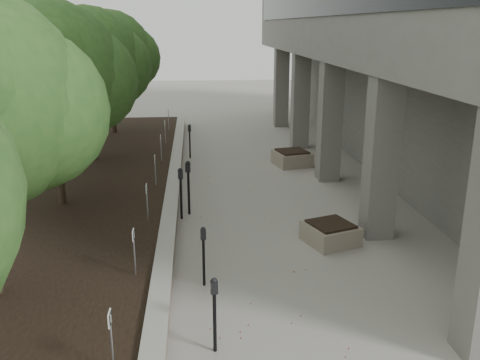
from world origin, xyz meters
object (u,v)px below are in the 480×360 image
planter_front (330,233)px  crabapple_tree_3 (53,105)px  parking_meter_1 (215,315)px  crabapple_tree_5 (110,72)px  parking_meter_2 (204,256)px  parking_meter_4 (189,188)px  parking_meter_5 (190,141)px  planter_back (292,158)px  crabapple_tree_4 (89,84)px  parking_meter_3 (181,194)px

planter_front → crabapple_tree_3: bearing=161.0°
parking_meter_1 → planter_front: bearing=44.6°
crabapple_tree_5 → parking_meter_1: (3.93, -16.57, -2.46)m
parking_meter_2 → planter_front: (3.13, 1.91, -0.38)m
parking_meter_4 → crabapple_tree_3: bearing=-170.1°
parking_meter_5 → parking_meter_1: bearing=-81.7°
crabapple_tree_3 → parking_meter_2: (3.80, -4.29, -2.48)m
crabapple_tree_3 → planter_back: (7.33, 5.00, -2.83)m
crabapple_tree_3 → planter_front: crabapple_tree_3 is taller
crabapple_tree_4 → parking_meter_1: bearing=-71.2°
crabapple_tree_5 → parking_meter_4: (3.47, -10.05, -2.34)m
crabapple_tree_5 → planter_back: (7.33, -5.00, -2.83)m
crabapple_tree_3 → planter_back: size_ratio=4.39×
parking_meter_2 → planter_back: size_ratio=1.04×
crabapple_tree_3 → crabapple_tree_5: 10.00m
crabapple_tree_3 → parking_meter_1: crabapple_tree_3 is taller
parking_meter_1 → parking_meter_2: 2.28m
parking_meter_4 → planter_back: bearing=63.3°
parking_meter_2 → parking_meter_4: bearing=91.3°
parking_meter_3 → crabapple_tree_5: bearing=94.4°
crabapple_tree_3 → parking_meter_2: 6.25m
crabapple_tree_5 → planter_back: bearing=-34.3°
crabapple_tree_4 → parking_meter_4: 6.56m
parking_meter_5 → planter_front: bearing=-62.3°
crabapple_tree_3 → crabapple_tree_5: same height
crabapple_tree_3 → crabapple_tree_4: (0.00, 5.00, 0.00)m
crabapple_tree_5 → parking_meter_4: 10.89m
crabapple_tree_4 → parking_meter_4: bearing=-55.5°
parking_meter_4 → planter_back: parking_meter_4 is taller
parking_meter_3 → crabapple_tree_4: bearing=108.1°
parking_meter_5 → planter_back: parking_meter_5 is taller
parking_meter_4 → planter_front: size_ratio=1.40×
parking_meter_2 → parking_meter_5: 10.74m
crabapple_tree_3 → parking_meter_1: size_ratio=4.10×
crabapple_tree_3 → crabapple_tree_4: same height
parking_meter_1 → crabapple_tree_5: bearing=93.5°
parking_meter_1 → parking_meter_5: parking_meter_5 is taller
crabapple_tree_3 → parking_meter_4: size_ratio=3.49×
parking_meter_1 → parking_meter_4: parking_meter_4 is taller
crabapple_tree_3 → crabapple_tree_5: bearing=90.0°
parking_meter_1 → parking_meter_5: 13.02m
planter_front → planter_back: 7.39m
parking_meter_4 → parking_meter_3: bearing=-110.1°
parking_meter_2 → parking_meter_4: size_ratio=0.82×
parking_meter_1 → parking_meter_3: size_ratio=0.91×
crabapple_tree_4 → planter_back: bearing=-0.0°
parking_meter_3 → planter_front: 4.19m
parking_meter_2 → planter_back: parking_meter_2 is taller
parking_meter_4 → parking_meter_1: bearing=-75.2°
parking_meter_1 → parking_meter_4: 6.54m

